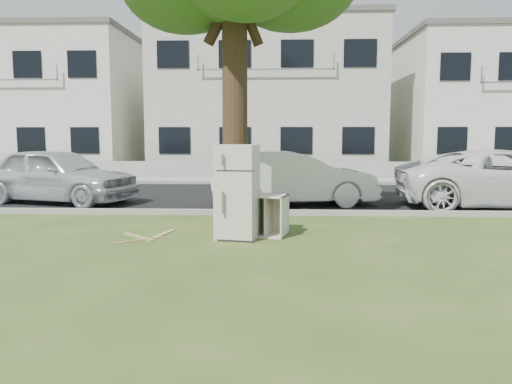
{
  "coord_description": "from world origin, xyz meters",
  "views": [
    {
      "loc": [
        0.5,
        -9.01,
        1.86
      ],
      "look_at": [
        0.1,
        0.6,
        0.75
      ],
      "focal_mm": 35.0,
      "sensor_mm": 36.0,
      "label": 1
    }
  ],
  "objects_px": {
    "car_left": "(57,175)",
    "cabinet": "(260,215)",
    "fridge": "(237,192)",
    "car_center": "(294,179)",
    "car_right": "(507,179)"
  },
  "relations": [
    {
      "from": "fridge",
      "to": "car_right",
      "type": "xyz_separation_m",
      "value": [
        6.49,
        3.94,
        -0.1
      ]
    },
    {
      "from": "fridge",
      "to": "cabinet",
      "type": "height_order",
      "value": "fridge"
    },
    {
      "from": "fridge",
      "to": "car_left",
      "type": "height_order",
      "value": "fridge"
    },
    {
      "from": "car_left",
      "to": "cabinet",
      "type": "bearing_deg",
      "value": -110.19
    },
    {
      "from": "fridge",
      "to": "car_center",
      "type": "bearing_deg",
      "value": 85.65
    },
    {
      "from": "fridge",
      "to": "car_left",
      "type": "distance_m",
      "value": 6.94
    },
    {
      "from": "car_right",
      "to": "car_center",
      "type": "bearing_deg",
      "value": 90.11
    },
    {
      "from": "cabinet",
      "to": "car_right",
      "type": "bearing_deg",
      "value": 45.4
    },
    {
      "from": "car_right",
      "to": "car_left",
      "type": "relative_size",
      "value": 1.2
    },
    {
      "from": "cabinet",
      "to": "car_left",
      "type": "relative_size",
      "value": 0.22
    },
    {
      "from": "car_center",
      "to": "car_left",
      "type": "distance_m",
      "value": 6.44
    },
    {
      "from": "cabinet",
      "to": "car_center",
      "type": "relative_size",
      "value": 0.23
    },
    {
      "from": "car_center",
      "to": "car_right",
      "type": "bearing_deg",
      "value": -102.73
    },
    {
      "from": "car_center",
      "to": "car_left",
      "type": "height_order",
      "value": "car_left"
    },
    {
      "from": "car_center",
      "to": "car_right",
      "type": "height_order",
      "value": "car_right"
    }
  ]
}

